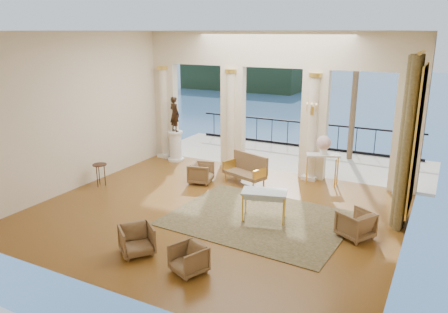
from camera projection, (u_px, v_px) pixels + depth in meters
The scene contains 23 objects.
floor at pixel (215, 212), 11.26m from camera, with size 9.00×9.00×0.00m, color #4C2C0C.
room_walls at pixel (189, 108), 9.51m from camera, with size 9.00×9.00×9.00m.
arcade at pixel (272, 94), 13.80m from camera, with size 9.00×0.56×4.50m.
terrace at pixel (290, 158), 16.21m from camera, with size 10.00×3.60×0.10m, color #B2A791.
balustrade at pixel (304, 137), 17.45m from camera, with size 9.00×0.06×1.03m.
palm_tree at pixel (359, 43), 14.86m from camera, with size 2.00×2.00×4.50m.
headland at pixel (253, 71), 85.06m from camera, with size 22.00×18.00×6.00m, color black.
sea at pixel (412, 105), 64.01m from camera, with size 160.00×160.00×0.00m, color #2C5595.
curtain at pixel (408, 142), 10.07m from camera, with size 0.33×1.40×4.09m.
window_frame at pixel (417, 140), 9.97m from camera, with size 0.04×1.60×3.40m, color #E6BB4B.
wall_sconce at pixel (312, 110), 13.01m from camera, with size 0.30×0.11×0.33m.
rug at pixel (259, 219), 10.83m from camera, with size 4.25×3.30×0.02m, color #34361D.
armchair_a at pixel (137, 239), 9.07m from camera, with size 0.66×0.62×0.68m, color #4D371D.
armchair_b at pixel (188, 258), 8.36m from camera, with size 0.60×0.56×0.62m, color #4D371D.
armchair_c at pixel (356, 223), 9.78m from camera, with size 0.68×0.63×0.70m, color #4D371D.
armchair_d at pixel (201, 172), 13.33m from camera, with size 0.67×0.63×0.69m, color #4D371D.
settee at pixel (247, 169), 13.27m from camera, with size 1.49×1.01×0.91m.
game_table at pixel (264, 194), 10.63m from camera, with size 1.20×0.86×0.74m.
pedestal at pixel (176, 146), 15.62m from camera, with size 0.58×0.58×1.07m.
statue at pixel (175, 114), 15.30m from camera, with size 0.45×0.30×1.24m, color black.
console_table at pixel (323, 159), 13.16m from camera, with size 1.05×0.75×0.93m.
urn at pixel (324, 144), 13.02m from camera, with size 0.43×0.43×0.57m.
side_table at pixel (100, 167), 13.01m from camera, with size 0.42×0.42×0.68m.
Camera 1 is at (5.05, -9.13, 4.49)m, focal length 35.00 mm.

